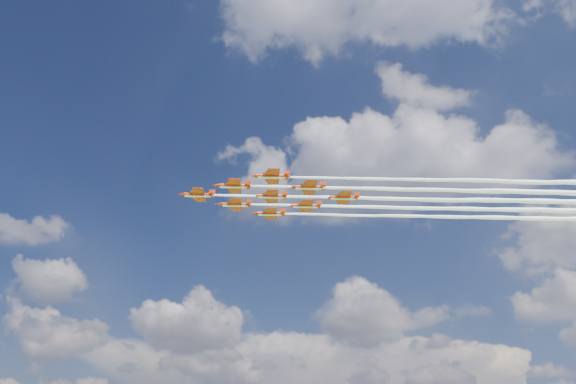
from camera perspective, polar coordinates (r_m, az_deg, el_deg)
name	(u,v)px	position (r m, az deg, el deg)	size (l,w,h in m)	color
jet_lead	(401,199)	(174.33, 11.45, -0.68)	(121.23, 54.32, 2.77)	#B32709
jet_row2_port	(443,190)	(171.72, 15.50, 0.19)	(121.23, 54.32, 2.77)	#B32709
jet_row2_starb	(431,208)	(182.88, 14.35, -1.61)	(121.23, 54.32, 2.77)	#B32709
jet_row3_port	(488,181)	(170.03, 19.64, 1.08)	(121.23, 54.32, 2.77)	#B32709
jet_row3_centre	(472,200)	(180.83, 18.23, -0.79)	(121.23, 54.32, 2.77)	#B32709
jet_row3_starb	(459,217)	(191.90, 16.98, -2.45)	(121.23, 54.32, 2.77)	#B32709
jet_row4_port	(516,192)	(179.66, 22.18, 0.04)	(121.23, 54.32, 2.77)	#B32709
jet_row4_starb	(500,210)	(190.36, 20.70, -1.68)	(121.23, 54.32, 2.77)	#B32709
jet_tail	(543,202)	(189.66, 24.46, -0.89)	(121.23, 54.32, 2.77)	#B32709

